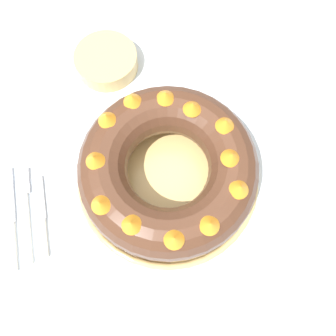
% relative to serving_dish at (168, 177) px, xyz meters
% --- Properties ---
extents(ground_plane, '(8.00, 8.00, 0.00)m').
position_rel_serving_dish_xyz_m(ground_plane, '(-0.02, -0.02, -0.78)').
color(ground_plane, brown).
extents(dining_table, '(1.21, 1.16, 0.77)m').
position_rel_serving_dish_xyz_m(dining_table, '(-0.02, -0.02, -0.10)').
color(dining_table, silver).
rests_on(dining_table, ground_plane).
extents(serving_dish, '(0.34, 0.34, 0.02)m').
position_rel_serving_dish_xyz_m(serving_dish, '(0.00, 0.00, 0.00)').
color(serving_dish, tan).
rests_on(serving_dish, dining_table).
extents(bundt_cake, '(0.31, 0.31, 0.10)m').
position_rel_serving_dish_xyz_m(bundt_cake, '(-0.00, -0.00, 0.06)').
color(bundt_cake, '#4C2D1E').
rests_on(bundt_cake, serving_dish).
extents(fork, '(0.02, 0.18, 0.01)m').
position_rel_serving_dish_xyz_m(fork, '(-0.27, -0.00, -0.01)').
color(fork, white).
rests_on(fork, dining_table).
extents(serving_knife, '(0.02, 0.19, 0.01)m').
position_rel_serving_dish_xyz_m(serving_knife, '(-0.30, -0.03, -0.01)').
color(serving_knife, white).
rests_on(serving_knife, dining_table).
extents(cake_knife, '(0.02, 0.15, 0.01)m').
position_rel_serving_dish_xyz_m(cake_knife, '(-0.25, -0.03, -0.01)').
color(cake_knife, white).
rests_on(cake_knife, dining_table).
extents(side_bowl, '(0.13, 0.13, 0.04)m').
position_rel_serving_dish_xyz_m(side_bowl, '(-0.08, 0.27, 0.01)').
color(side_bowl, tan).
rests_on(side_bowl, dining_table).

